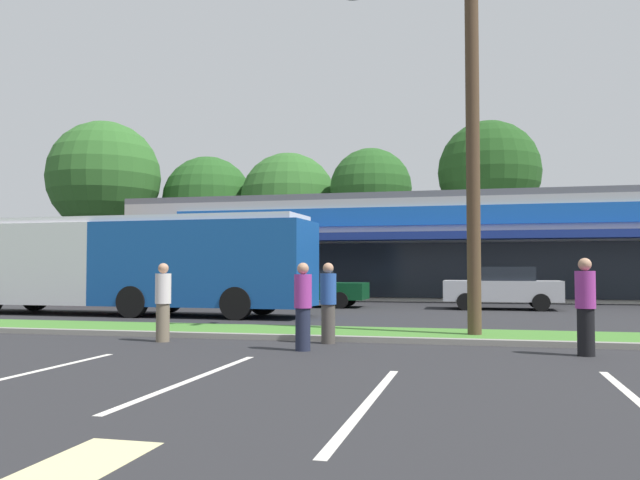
# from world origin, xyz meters

# --- Properties ---
(grass_median) EXTENTS (56.00, 2.20, 0.12)m
(grass_median) POSITION_xyz_m (0.00, 14.00, 0.06)
(grass_median) COLOR #427A2D
(grass_median) RESTS_ON ground_plane
(curb_lip) EXTENTS (56.00, 0.24, 0.12)m
(curb_lip) POSITION_xyz_m (0.00, 12.78, 0.06)
(curb_lip) COLOR gray
(curb_lip) RESTS_ON ground_plane
(parking_stripe_1) EXTENTS (0.12, 4.80, 0.01)m
(parking_stripe_1) POSITION_xyz_m (0.41, 7.35, 0.00)
(parking_stripe_1) COLOR silver
(parking_stripe_1) RESTS_ON ground_plane
(parking_stripe_2) EXTENTS (0.12, 4.80, 0.01)m
(parking_stripe_2) POSITION_xyz_m (3.01, 7.59, 0.00)
(parking_stripe_2) COLOR silver
(parking_stripe_2) RESTS_ON ground_plane
(parking_stripe_3) EXTENTS (0.12, 4.80, 0.01)m
(parking_stripe_3) POSITION_xyz_m (5.65, 6.57, 0.00)
(parking_stripe_3) COLOR silver
(parking_stripe_3) RESTS_ON ground_plane
(lot_arrow) EXTENTS (0.70, 1.60, 0.01)m
(lot_arrow) POSITION_xyz_m (3.84, 3.58, 0.00)
(lot_arrow) COLOR beige
(lot_arrow) RESTS_ON ground_plane
(storefront_building) EXTENTS (30.41, 11.42, 5.19)m
(storefront_building) POSITION_xyz_m (4.13, 35.03, 2.60)
(storefront_building) COLOR #BCB7AD
(storefront_building) RESTS_ON ground_plane
(tree_far_left) EXTENTS (8.38, 8.38, 12.59)m
(tree_far_left) POSITION_xyz_m (-20.45, 43.33, 8.39)
(tree_far_left) COLOR #473323
(tree_far_left) RESTS_ON ground_plane
(tree_left) EXTENTS (6.96, 6.96, 10.24)m
(tree_left) POSITION_xyz_m (-13.57, 46.82, 6.75)
(tree_left) COLOR #473323
(tree_left) RESTS_ON ground_plane
(tree_mid_left) EXTENTS (7.21, 7.21, 10.18)m
(tree_mid_left) POSITION_xyz_m (-6.92, 46.38, 6.57)
(tree_mid_left) COLOR #473323
(tree_mid_left) RESTS_ON ground_plane
(tree_mid) EXTENTS (5.72, 5.72, 9.97)m
(tree_mid) POSITION_xyz_m (-0.43, 44.72, 7.08)
(tree_mid) COLOR #473323
(tree_mid) RESTS_ON ground_plane
(tree_mid_right) EXTENTS (6.60, 6.60, 11.13)m
(tree_mid_right) POSITION_xyz_m (7.58, 43.08, 7.81)
(tree_mid_right) COLOR #473323
(tree_mid_right) RESTS_ON ground_plane
(utility_pole) EXTENTS (3.08, 2.40, 10.95)m
(utility_pole) POSITION_xyz_m (6.67, 13.75, 5.83)
(utility_pole) COLOR #4C3826
(utility_pole) RESTS_ON ground_plane
(city_bus) EXTENTS (12.90, 2.95, 3.25)m
(city_bus) POSITION_xyz_m (-4.66, 19.11, 1.77)
(city_bus) COLOR #144793
(city_bus) RESTS_ON ground_plane
(car_1) EXTENTS (4.63, 1.97, 1.43)m
(car_1) POSITION_xyz_m (-8.95, 24.80, 0.75)
(car_1) COLOR maroon
(car_1) RESTS_ON ground_plane
(car_2) EXTENTS (4.31, 2.02, 1.62)m
(car_2) POSITION_xyz_m (7.77, 25.11, 0.82)
(car_2) COLOR #B7B7BC
(car_2) RESTS_ON ground_plane
(car_3) EXTENTS (4.56, 1.91, 1.47)m
(car_3) POSITION_xyz_m (0.18, 25.03, 0.76)
(car_3) COLOR #0C3F1E
(car_3) RESTS_ON ground_plane
(pedestrian_near_bench) EXTENTS (0.35, 0.35, 1.74)m
(pedestrian_near_bench) POSITION_xyz_m (8.74, 11.51, 0.87)
(pedestrian_near_bench) COLOR black
(pedestrian_near_bench) RESTS_ON ground_plane
(pedestrian_by_pole) EXTENTS (0.34, 0.34, 1.66)m
(pedestrian_by_pole) POSITION_xyz_m (0.38, 11.86, 0.84)
(pedestrian_by_pole) COLOR #726651
(pedestrian_by_pole) RESTS_ON ground_plane
(pedestrian_mid) EXTENTS (0.34, 0.34, 1.67)m
(pedestrian_mid) POSITION_xyz_m (3.86, 12.35, 0.84)
(pedestrian_mid) COLOR #47423D
(pedestrian_mid) RESTS_ON ground_plane
(pedestrian_far) EXTENTS (0.33, 0.33, 1.66)m
(pedestrian_far) POSITION_xyz_m (3.67, 11.06, 0.83)
(pedestrian_far) COLOR #1E2338
(pedestrian_far) RESTS_ON ground_plane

